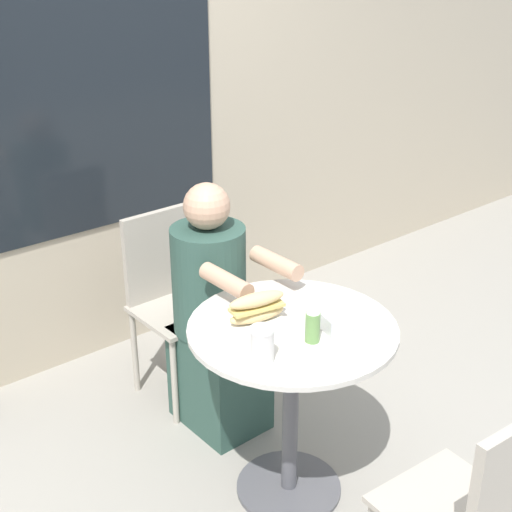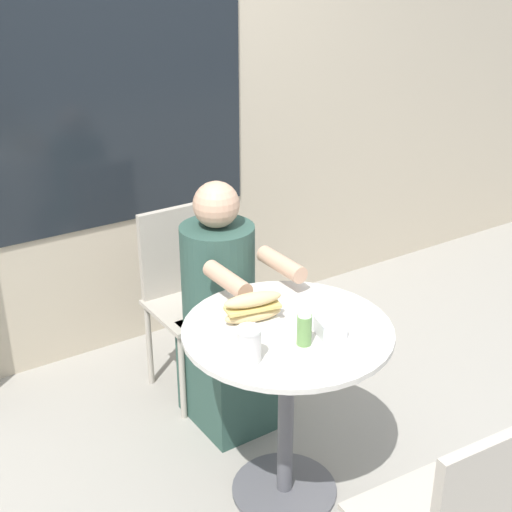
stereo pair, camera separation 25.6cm
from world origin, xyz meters
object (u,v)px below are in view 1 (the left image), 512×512
Objects in this scene: diner_chair at (170,288)px; sandwich_on_plate at (257,310)px; drink_cup at (262,344)px; empty_chair_across at (482,507)px; seated_diner at (215,324)px; cafe_table at (291,373)px; condiment_bottle at (313,324)px.

diner_chair is 0.85m from sandwich_on_plate.
sandwich_on_plate is 0.25m from drink_cup.
seated_diner is at bearing 90.98° from empty_chair_across.
diner_chair is (0.05, 0.89, -0.02)m from cafe_table.
sandwich_on_plate is at bearing 79.61° from diner_chair.
empty_chair_across is at bearing 86.97° from diner_chair.
cafe_table is at bearing 81.87° from condiment_bottle.
cafe_table is 0.82m from empty_chair_across.
seated_diner reaches higher than sandwich_on_plate.
seated_diner is 0.74m from condiment_bottle.
drink_cup is (-0.28, -0.65, 0.32)m from seated_diner.
condiment_bottle is (0.06, -0.22, 0.02)m from sandwich_on_plate.
seated_diner is at bearing 84.14° from cafe_table.
diner_chair is at bearing 86.50° from cafe_table.
diner_chair is 1.00× the size of empty_chair_across.
empty_chair_across is at bearing 86.32° from seated_diner.
seated_diner is 4.96× the size of sandwich_on_plate.
seated_diner is at bearing 66.49° from drink_cup.
sandwich_on_plate reaches higher than cafe_table.
drink_cup is 0.86× the size of condiment_bottle.
sandwich_on_plate is at bearing 98.06° from empty_chair_across.
diner_chair is at bearing 74.26° from drink_cup.
cafe_table is at bearing 83.47° from seated_diner.
drink_cup is at bearing 73.59° from diner_chair.
condiment_bottle is (-0.02, -0.12, 0.26)m from cafe_table.
seated_diner reaches higher than cafe_table.
diner_chair reaches higher than cafe_table.
drink_cup is (-0.28, -0.99, 0.28)m from diner_chair.
condiment_bottle is at bearing -98.13° from cafe_table.
cafe_table is 0.86× the size of diner_chair.
empty_chair_across is at bearing -89.94° from condiment_bottle.
condiment_bottle is (0.21, -0.01, 0.01)m from drink_cup.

